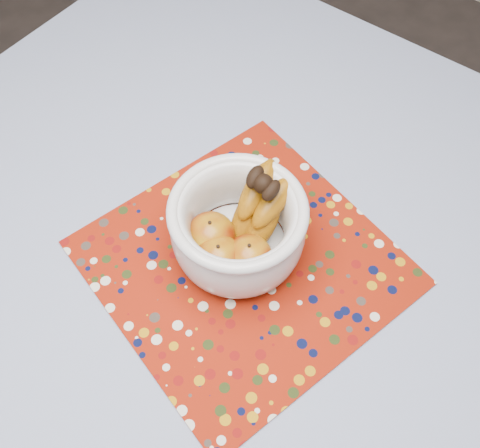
# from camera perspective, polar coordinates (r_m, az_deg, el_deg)

# --- Properties ---
(table) EXTENTS (1.20, 1.20, 0.75)m
(table) POSITION_cam_1_polar(r_m,az_deg,el_deg) (0.91, -1.92, -9.08)
(table) COLOR brown
(table) RESTS_ON ground
(tablecloth) EXTENTS (1.32, 1.32, 0.01)m
(tablecloth) POSITION_cam_1_polar(r_m,az_deg,el_deg) (0.84, -2.07, -6.89)
(tablecloth) COLOR slate
(tablecloth) RESTS_ON table
(placemat) EXTENTS (0.50, 0.50, 0.00)m
(placemat) POSITION_cam_1_polar(r_m,az_deg,el_deg) (0.85, 0.37, -3.93)
(placemat) COLOR maroon
(placemat) RESTS_ON tablecloth
(fruit_bowl) EXTENTS (0.20, 0.21, 0.15)m
(fruit_bowl) POSITION_cam_1_polar(r_m,az_deg,el_deg) (0.80, 0.14, -0.20)
(fruit_bowl) COLOR silver
(fruit_bowl) RESTS_ON placemat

